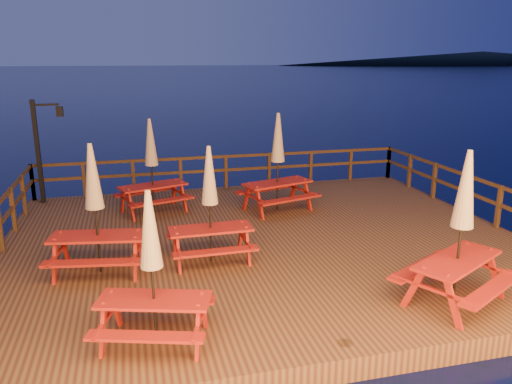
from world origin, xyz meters
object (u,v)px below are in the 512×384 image
lamp_post (43,142)px  picnic_table_1 (462,226)px  picnic_table_0 (152,266)px  picnic_table_2 (95,207)px

lamp_post → picnic_table_1: lamp_post is taller
picnic_table_0 → picnic_table_1: (5.14, -0.00, 0.17)m
picnic_table_1 → picnic_table_2: bearing=126.6°
picnic_table_2 → picnic_table_0: bearing=-62.0°
picnic_table_0 → lamp_post: bearing=124.3°
picnic_table_2 → picnic_table_1: bearing=-15.2°
lamp_post → picnic_table_1: (7.77, -8.40, -0.39)m
picnic_table_2 → lamp_post: bearing=116.8°
lamp_post → picnic_table_2: size_ratio=1.15×
lamp_post → picnic_table_0: bearing=-72.6°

